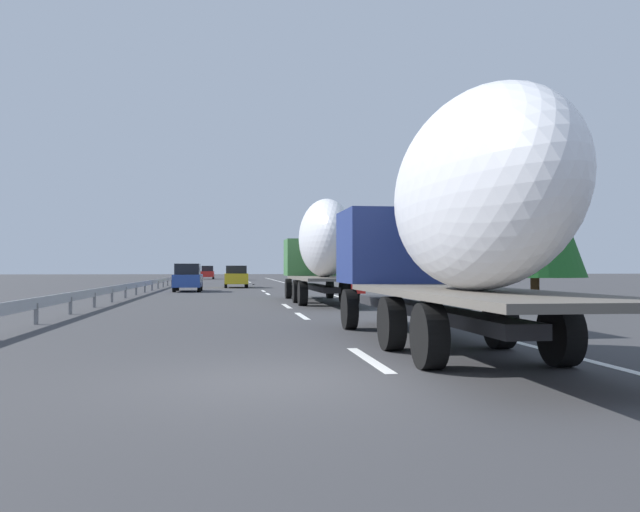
{
  "coord_description": "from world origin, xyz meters",
  "views": [
    {
      "loc": [
        -9.24,
        0.63,
        1.59
      ],
      "look_at": [
        20.76,
        -3.56,
        2.15
      ],
      "focal_mm": 37.0,
      "sensor_mm": 36.0,
      "label": 1
    }
  ],
  "objects_px": {
    "truck_trailing": "(451,216)",
    "road_sign": "(328,259)",
    "car_white_van": "(234,273)",
    "car_yellow_coupe": "(236,276)",
    "car_blue_sedan": "(188,278)",
    "car_red_compact": "(208,272)",
    "truck_lead": "(321,246)"
  },
  "relations": [
    {
      "from": "truck_lead",
      "to": "truck_trailing",
      "type": "height_order",
      "value": "truck_lead"
    },
    {
      "from": "car_blue_sedan",
      "to": "car_red_compact",
      "type": "height_order",
      "value": "car_red_compact"
    },
    {
      "from": "truck_trailing",
      "to": "road_sign",
      "type": "relative_size",
      "value": 3.8
    },
    {
      "from": "car_red_compact",
      "to": "road_sign",
      "type": "xyz_separation_m",
      "value": [
        -49.72,
        -10.31,
        1.29
      ]
    },
    {
      "from": "car_blue_sedan",
      "to": "road_sign",
      "type": "relative_size",
      "value": 1.39
    },
    {
      "from": "car_red_compact",
      "to": "truck_lead",
      "type": "bearing_deg",
      "value": -173.94
    },
    {
      "from": "car_blue_sedan",
      "to": "road_sign",
      "type": "xyz_separation_m",
      "value": [
        2.18,
        -10.06,
        1.31
      ]
    },
    {
      "from": "car_red_compact",
      "to": "road_sign",
      "type": "relative_size",
      "value": 1.42
    },
    {
      "from": "car_white_van",
      "to": "car_yellow_coupe",
      "type": "relative_size",
      "value": 0.95
    },
    {
      "from": "car_yellow_coupe",
      "to": "truck_lead",
      "type": "bearing_deg",
      "value": -171.77
    },
    {
      "from": "car_blue_sedan",
      "to": "road_sign",
      "type": "distance_m",
      "value": 10.37
    },
    {
      "from": "truck_trailing",
      "to": "car_blue_sedan",
      "type": "height_order",
      "value": "truck_trailing"
    },
    {
      "from": "car_blue_sedan",
      "to": "car_yellow_coupe",
      "type": "bearing_deg",
      "value": -21.3
    },
    {
      "from": "car_white_van",
      "to": "road_sign",
      "type": "relative_size",
      "value": 1.23
    },
    {
      "from": "truck_lead",
      "to": "car_blue_sedan",
      "type": "relative_size",
      "value": 2.65
    },
    {
      "from": "road_sign",
      "to": "car_red_compact",
      "type": "bearing_deg",
      "value": 11.71
    },
    {
      "from": "truck_lead",
      "to": "car_yellow_coupe",
      "type": "height_order",
      "value": "truck_lead"
    },
    {
      "from": "truck_trailing",
      "to": "road_sign",
      "type": "xyz_separation_m",
      "value": [
        36.01,
        -3.1,
        -0.33
      ]
    },
    {
      "from": "truck_trailing",
      "to": "car_red_compact",
      "type": "xyz_separation_m",
      "value": [
        85.73,
        7.21,
        -1.62
      ]
    },
    {
      "from": "car_blue_sedan",
      "to": "car_red_compact",
      "type": "distance_m",
      "value": 51.9
    },
    {
      "from": "truck_lead",
      "to": "car_red_compact",
      "type": "xyz_separation_m",
      "value": [
        67.96,
        7.21,
        -1.62
      ]
    },
    {
      "from": "car_blue_sedan",
      "to": "car_yellow_coupe",
      "type": "height_order",
      "value": "car_blue_sedan"
    },
    {
      "from": "truck_lead",
      "to": "truck_trailing",
      "type": "bearing_deg",
      "value": 180.0
    },
    {
      "from": "car_yellow_coupe",
      "to": "car_red_compact",
      "type": "bearing_deg",
      "value": 4.8
    },
    {
      "from": "car_yellow_coupe",
      "to": "truck_trailing",
      "type": "bearing_deg",
      "value": -175.19
    },
    {
      "from": "car_yellow_coupe",
      "to": "car_white_van",
      "type": "bearing_deg",
      "value": -0.31
    },
    {
      "from": "car_white_van",
      "to": "car_yellow_coupe",
      "type": "bearing_deg",
      "value": 179.69
    },
    {
      "from": "truck_lead",
      "to": "car_red_compact",
      "type": "bearing_deg",
      "value": 6.06
    },
    {
      "from": "car_white_van",
      "to": "car_red_compact",
      "type": "relative_size",
      "value": 0.86
    },
    {
      "from": "car_yellow_coupe",
      "to": "car_red_compact",
      "type": "xyz_separation_m",
      "value": [
        43.23,
        3.63,
        0.06
      ]
    },
    {
      "from": "car_yellow_coupe",
      "to": "car_red_compact",
      "type": "relative_size",
      "value": 0.91
    },
    {
      "from": "car_blue_sedan",
      "to": "road_sign",
      "type": "height_order",
      "value": "road_sign"
    }
  ]
}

